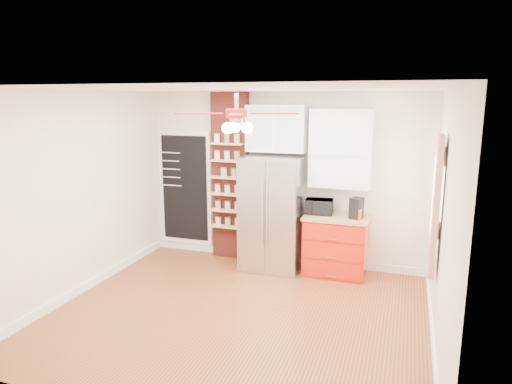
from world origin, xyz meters
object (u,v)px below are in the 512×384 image
(ceiling_fan, at_px, (237,114))
(toaster_oven, at_px, (319,207))
(red_cabinet, at_px, (336,245))
(canister_left, at_px, (358,215))
(pantry_jar_oats, at_px, (224,173))
(coffee_maker, at_px, (356,208))
(fridge, at_px, (273,213))

(ceiling_fan, xyz_separation_m, toaster_oven, (0.65, 1.72, -1.41))
(red_cabinet, relative_size, canister_left, 7.20)
(red_cabinet, xyz_separation_m, pantry_jar_oats, (-1.82, 0.08, 0.99))
(toaster_oven, distance_m, coffee_maker, 0.57)
(ceiling_fan, distance_m, pantry_jar_oats, 2.21)
(ceiling_fan, relative_size, toaster_oven, 3.48)
(fridge, bearing_deg, ceiling_fan, -88.24)
(ceiling_fan, bearing_deg, coffee_maker, 53.49)
(red_cabinet, bearing_deg, coffee_maker, -10.25)
(red_cabinet, height_order, ceiling_fan, ceiling_fan)
(coffee_maker, distance_m, canister_left, 0.11)
(fridge, bearing_deg, red_cabinet, 2.95)
(fridge, distance_m, canister_left, 1.30)
(toaster_oven, bearing_deg, pantry_jar_oats, 173.44)
(coffee_maker, bearing_deg, ceiling_fan, -106.47)
(toaster_oven, distance_m, pantry_jar_oats, 1.61)
(coffee_maker, bearing_deg, pantry_jar_oats, -163.56)
(red_cabinet, distance_m, canister_left, 0.62)
(red_cabinet, bearing_deg, toaster_oven, 171.09)
(fridge, xyz_separation_m, toaster_oven, (0.70, 0.09, 0.14))
(ceiling_fan, distance_m, canister_left, 2.47)
(ceiling_fan, distance_m, toaster_oven, 2.32)
(fridge, height_order, pantry_jar_oats, fridge)
(pantry_jar_oats, bearing_deg, fridge, -8.74)
(coffee_maker, height_order, canister_left, coffee_maker)
(ceiling_fan, relative_size, coffee_maker, 4.62)
(coffee_maker, bearing_deg, toaster_oven, -169.56)
(ceiling_fan, bearing_deg, pantry_jar_oats, 117.06)
(red_cabinet, xyz_separation_m, coffee_maker, (0.29, -0.05, 0.60))
(fridge, height_order, red_cabinet, fridge)
(toaster_oven, height_order, pantry_jar_oats, pantry_jar_oats)
(coffee_maker, bearing_deg, canister_left, -39.80)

